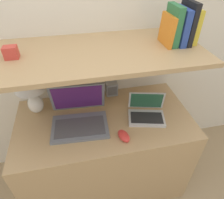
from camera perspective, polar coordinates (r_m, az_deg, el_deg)
The scene contains 15 objects.
wall_back at distance 1.57m, azimuth -5.36°, elevation 16.18°, with size 6.00×0.05×2.40m.
desk at distance 1.75m, azimuth -1.93°, elevation -14.55°, with size 1.27×0.67×0.78m.
back_riser at distance 1.83m, azimuth -4.11°, elevation -1.31°, with size 1.27×0.04×1.25m.
shelf at distance 1.25m, azimuth -3.43°, elevation 13.30°, with size 1.27×0.60×0.03m.
table_lamp at distance 1.49m, azimuth -22.20°, elevation 3.05°, with size 0.22×0.22×0.32m.
laptop_large at distance 1.41m, azimuth -9.35°, elevation -4.87°, with size 0.40×0.35×0.27m.
laptop_small at distance 1.47m, azimuth 9.80°, elevation -3.62°, with size 0.30×0.25×0.17m.
computer_mouse at distance 1.32m, azimuth 3.38°, elevation -10.32°, with size 0.09×0.13×0.04m.
router_box at distance 1.65m, azimuth -0.10°, elevation 3.03°, with size 0.10×0.06×0.11m.
book_yellow at distance 1.41m, azimuth 22.00°, elevation 18.86°, with size 0.04×0.13×0.21m.
book_black at distance 1.38m, azimuth 20.67°, elevation 19.79°, with size 0.03×0.17×0.25m.
book_blue at distance 1.36m, azimuth 18.92°, elevation 19.20°, with size 0.04×0.17×0.22m.
book_green at distance 1.34m, azimuth 17.07°, elevation 19.58°, with size 0.04×0.16×0.23m.
book_orange at distance 1.33m, azimuth 15.44°, elevation 18.54°, with size 0.03×0.17×0.18m.
shelf_gadget at distance 1.26m, azimuth -26.93°, elevation 11.91°, with size 0.07×0.06×0.07m.
Camera 1 is at (-0.16, -0.71, 1.79)m, focal length 32.00 mm.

